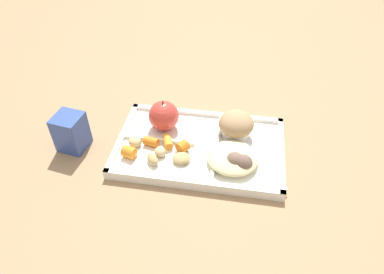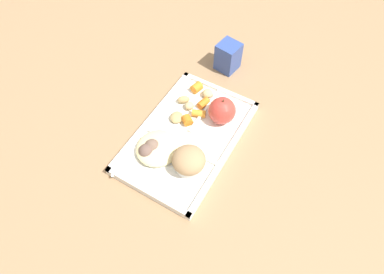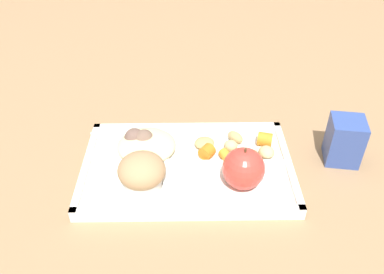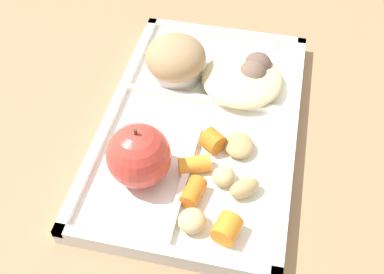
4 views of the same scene
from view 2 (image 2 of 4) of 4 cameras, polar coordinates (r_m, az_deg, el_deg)
ground at (r=0.85m, az=-0.80°, el=-0.39°), size 6.00×6.00×0.00m
lunch_tray at (r=0.85m, az=-0.80°, el=-0.05°), size 0.37×0.23×0.02m
green_apple at (r=0.85m, az=5.24°, el=4.57°), size 0.07×0.07×0.08m
bran_muffin at (r=0.77m, az=-0.56°, el=-4.18°), size 0.08×0.08×0.06m
carrot_slice_back at (r=0.89m, az=1.98°, el=5.89°), size 0.04×0.03×0.02m
carrot_slice_edge at (r=0.85m, az=-0.85°, el=2.94°), size 0.03×0.03×0.02m
carrot_slice_small at (r=0.87m, az=1.17°, el=4.10°), size 0.03×0.04×0.02m
carrot_slice_large at (r=0.93m, az=0.82°, el=8.57°), size 0.03×0.03×0.03m
potato_chunk_golden at (r=0.90m, az=-1.49°, el=6.49°), size 0.04×0.04×0.02m
potato_chunk_large at (r=0.91m, az=2.72°, el=7.54°), size 0.04×0.04×0.02m
potato_chunk_small at (r=0.89m, az=-0.48°, el=5.40°), size 0.04×0.04×0.02m
potato_chunk_browned at (r=0.87m, az=-2.69°, el=3.44°), size 0.05×0.04×0.02m
egg_noodle_pile at (r=0.81m, az=-5.97°, el=-1.93°), size 0.11×0.10×0.03m
meatball_center at (r=0.80m, az=-7.93°, el=-2.46°), size 0.04×0.04×0.04m
meatball_back at (r=0.81m, az=-6.93°, el=-1.64°), size 0.04×0.04×0.04m
plastic_fork at (r=0.80m, az=-7.27°, el=-5.34°), size 0.12×0.13×0.00m
milk_carton at (r=1.00m, az=6.26°, el=13.68°), size 0.07×0.07×0.09m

